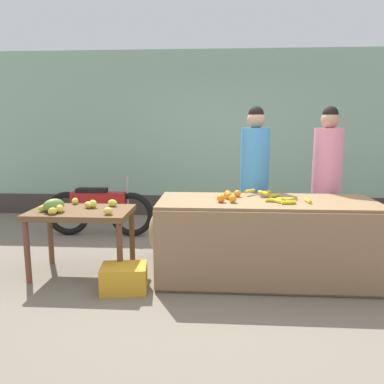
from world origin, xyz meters
TOP-DOWN VIEW (x-y plane):
  - ground_plane at (0.00, 0.00)m, footprint 24.00×24.00m
  - market_wall_back at (0.00, 2.88)m, footprint 9.41×0.23m
  - fruit_stall_counter at (0.45, -0.01)m, footprint 2.23×0.86m
  - side_table_wooden at (-1.52, 0.00)m, footprint 1.06×0.66m
  - banana_bunch_pile at (0.55, 0.01)m, footprint 0.64×0.55m
  - orange_pile at (0.05, -0.02)m, footprint 0.26×0.39m
  - mango_papaya_pile at (-1.64, -0.06)m, footprint 0.83×0.64m
  - vendor_woman_blue_shirt at (0.38, 0.67)m, footprint 0.34×0.34m
  - vendor_woman_pink_shirt at (1.23, 0.71)m, footprint 0.34×0.34m
  - parked_motorcycle at (-1.78, 1.44)m, footprint 1.60×0.18m
  - produce_crate at (-0.97, -0.42)m, footprint 0.48×0.37m
  - produce_sack at (-0.74, 0.62)m, footprint 0.47×0.46m

SIDE VIEW (x-z plane):
  - ground_plane at x=0.00m, z-range 0.00..0.00m
  - produce_crate at x=-0.97m, z-range 0.00..0.26m
  - produce_sack at x=-0.74m, z-range 0.00..0.59m
  - parked_motorcycle at x=-1.78m, z-range -0.04..0.84m
  - fruit_stall_counter at x=0.45m, z-range 0.00..0.85m
  - side_table_wooden at x=-1.52m, z-range 0.26..0.98m
  - mango_papaya_pile at x=-1.64m, z-range 0.70..0.84m
  - banana_bunch_pile at x=0.55m, z-range 0.84..0.91m
  - orange_pile at x=0.05m, z-range 0.85..0.93m
  - vendor_woman_pink_shirt at x=1.23m, z-range 0.01..1.84m
  - vendor_woman_blue_shirt at x=0.38m, z-range 0.01..1.84m
  - market_wall_back at x=0.00m, z-range -0.03..2.83m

